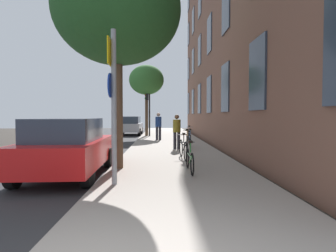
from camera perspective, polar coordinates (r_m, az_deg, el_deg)
ground_plane at (r=17.57m, az=-11.18°, el=-3.52°), size 41.80×41.80×0.00m
road_asphalt at (r=18.04m, az=-17.79°, el=-3.41°), size 7.00×38.00×0.01m
sidewalk at (r=17.32m, az=0.33°, el=-3.36°), size 4.20×38.00×0.12m
sign_post at (r=6.64m, az=-11.03°, el=5.89°), size 0.15×0.60×3.55m
traffic_light at (r=22.10m, az=-4.02°, el=4.46°), size 0.43×0.24×3.65m
tree_near at (r=9.21m, az=-10.13°, el=21.81°), size 3.79×3.79×6.33m
tree_far at (r=22.56m, az=-4.35°, el=9.15°), size 2.72×2.72×5.55m
bicycle_0 at (r=8.07m, az=4.39°, el=-6.75°), size 0.42×1.68×0.90m
bicycle_1 at (r=10.43m, az=3.07°, el=-4.57°), size 0.42×1.68×0.97m
bicycle_2 at (r=13.21m, az=3.85°, el=-3.14°), size 0.42×1.65×0.98m
bicycle_3 at (r=14.76m, az=4.43°, el=-2.69°), size 0.42×1.69×0.92m
bicycle_4 at (r=17.39m, az=4.30°, el=-1.87°), size 0.44×1.70×0.98m
pedestrian_0 at (r=13.49m, az=1.78°, el=-0.66°), size 0.52×0.52×1.64m
pedestrian_1 at (r=18.44m, az=-1.94°, el=0.32°), size 0.46×0.46×1.77m
car_0 at (r=8.37m, az=-19.47°, el=-3.96°), size 2.00×4.22×1.62m
car_1 at (r=25.11m, az=-7.53°, el=0.11°), size 1.94×4.10×1.62m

